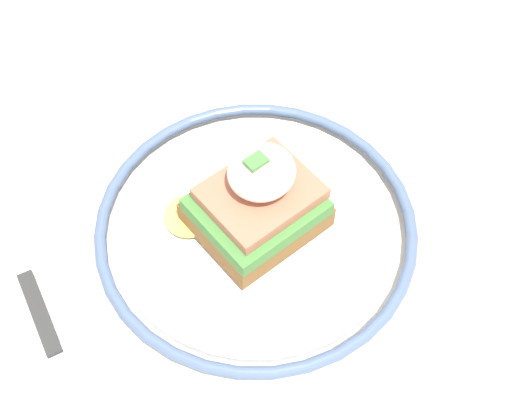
# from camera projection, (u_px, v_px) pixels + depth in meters

# --- Properties ---
(dining_table) EXTENTS (1.02, 0.76, 0.76)m
(dining_table) POSITION_uv_depth(u_px,v_px,m) (255.00, 319.00, 0.68)
(dining_table) COLOR beige
(dining_table) RESTS_ON ground_plane
(plate) EXTENTS (0.26, 0.26, 0.02)m
(plate) POSITION_uv_depth(u_px,v_px,m) (256.00, 227.00, 0.59)
(plate) COLOR white
(plate) RESTS_ON dining_table
(sandwich) EXTENTS (0.11, 0.10, 0.08)m
(sandwich) POSITION_uv_depth(u_px,v_px,m) (257.00, 201.00, 0.56)
(sandwich) COLOR brown
(sandwich) RESTS_ON plate
(fork) EXTENTS (0.05, 0.14, 0.00)m
(fork) POSITION_uv_depth(u_px,v_px,m) (412.00, 133.00, 0.65)
(fork) COLOR silver
(fork) RESTS_ON dining_table
(knife) EXTENTS (0.05, 0.17, 0.01)m
(knife) POSITION_uv_depth(u_px,v_px,m) (54.00, 350.00, 0.53)
(knife) COLOR #2D2D2D
(knife) RESTS_ON dining_table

